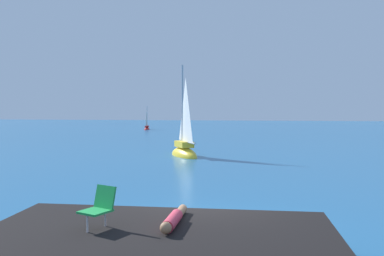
# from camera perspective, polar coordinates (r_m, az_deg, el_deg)

# --- Properties ---
(ground_plane) EXTENTS (160.00, 160.00, 0.00)m
(ground_plane) POSITION_cam_1_polar(r_m,az_deg,el_deg) (10.72, 1.42, -14.14)
(ground_plane) COLOR #236093
(shore_ledge) EXTENTS (6.74, 3.66, 0.82)m
(shore_ledge) POSITION_cam_1_polar(r_m,az_deg,el_deg) (8.17, -4.59, -16.70)
(shore_ledge) COLOR black
(shore_ledge) RESTS_ON ground
(boulder_seaward) EXTENTS (1.96, 1.72, 1.25)m
(boulder_seaward) POSITION_cam_1_polar(r_m,az_deg,el_deg) (10.16, 11.05, -15.17)
(boulder_seaward) COLOR black
(boulder_seaward) RESTS_ON ground
(boulder_inland) EXTENTS (1.37, 1.19, 0.93)m
(boulder_inland) POSITION_cam_1_polar(r_m,az_deg,el_deg) (9.60, 2.05, -16.23)
(boulder_inland) COLOR black
(boulder_inland) RESTS_ON ground
(sailboat_near) EXTENTS (2.66, 3.45, 6.34)m
(sailboat_near) POSITION_cam_1_polar(r_m,az_deg,el_deg) (26.07, -1.08, -3.16)
(sailboat_near) COLOR yellow
(sailboat_near) RESTS_ON ground
(sailboat_far) EXTENTS (0.72, 1.90, 3.49)m
(sailboat_far) POSITION_cam_1_polar(r_m,az_deg,el_deg) (55.80, -6.25, -0.01)
(sailboat_far) COLOR red
(sailboat_far) RESTS_ON ground
(person_sunbather) EXTENTS (0.27, 1.76, 0.25)m
(person_sunbather) POSITION_cam_1_polar(r_m,az_deg,el_deg) (8.35, -2.54, -12.47)
(person_sunbather) COLOR #DB384C
(person_sunbather) RESTS_ON shore_ledge
(beach_chair) EXTENTS (0.68, 0.74, 0.80)m
(beach_chair) POSITION_cam_1_polar(r_m,az_deg,el_deg) (8.25, -12.63, -10.39)
(beach_chair) COLOR green
(beach_chair) RESTS_ON shore_ledge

